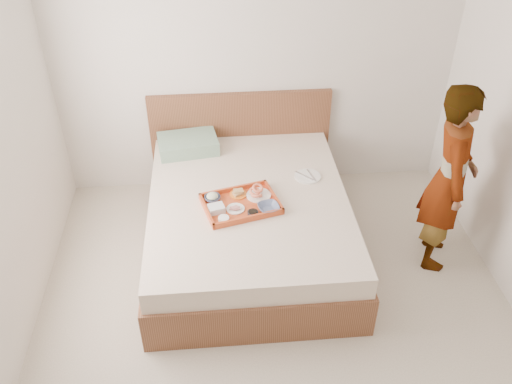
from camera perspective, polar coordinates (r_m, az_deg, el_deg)
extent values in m
cube|color=beige|center=(3.95, 2.65, -15.42)|extent=(3.50, 4.00, 0.01)
cube|color=silver|center=(4.78, 0.00, 14.26)|extent=(3.50, 0.01, 2.60)
cube|color=brown|center=(4.44, -0.76, -3.27)|extent=(1.65, 2.00, 0.53)
cube|color=brown|center=(5.12, -1.62, 5.48)|extent=(1.65, 0.06, 0.95)
cube|color=#85AD8D|center=(4.86, -7.12, 4.99)|extent=(0.55, 0.42, 0.12)
cube|color=#B43B1F|center=(4.17, -1.60, -1.23)|extent=(0.64, 0.53, 0.05)
cylinder|color=white|center=(4.26, 0.29, -0.34)|extent=(0.24, 0.24, 0.01)
imported|color=navy|center=(4.12, 1.31, -1.64)|extent=(0.19, 0.19, 0.04)
cylinder|color=black|center=(4.07, -0.33, -2.23)|extent=(0.10, 0.10, 0.03)
cylinder|color=white|center=(4.13, -2.16, -1.77)|extent=(0.17, 0.17, 0.01)
cylinder|color=orange|center=(4.28, -1.87, -0.25)|extent=(0.17, 0.17, 0.01)
imported|color=navy|center=(4.22, -4.57, -0.66)|extent=(0.15, 0.15, 0.04)
cube|color=silver|center=(4.11, -4.16, -1.74)|extent=(0.14, 0.12, 0.05)
cylinder|color=white|center=(4.03, -3.39, -2.82)|extent=(0.10, 0.10, 0.03)
cylinder|color=white|center=(4.52, 5.41, 1.64)|extent=(0.29, 0.29, 0.01)
imported|color=silver|center=(4.32, 19.55, 1.27)|extent=(0.51, 0.64, 1.53)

